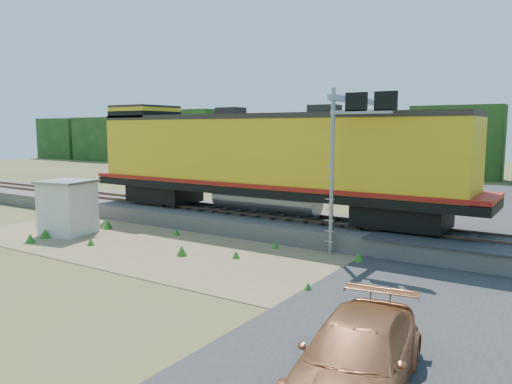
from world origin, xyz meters
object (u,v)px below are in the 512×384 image
Objects in this scene: locomotive at (260,158)px; shed at (68,207)px; signal_gantry at (361,130)px; car at (356,357)px.

locomotive is 8.03× the size of shed.
shed is at bearing -156.70° from signal_gantry.
signal_gantry is (5.61, -0.66, 1.42)m from locomotive.
car is at bearing -68.39° from signal_gantry.
car is (4.67, -11.79, -4.38)m from signal_gantry.
signal_gantry is at bearing 11.90° from shed.
signal_gantry is at bearing -6.68° from locomotive.
car is at bearing -31.05° from shed.
locomotive is at bearing 29.14° from shed.
locomotive is 16.41m from car.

